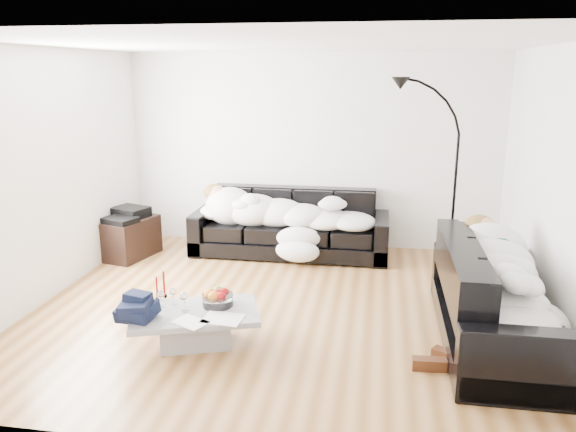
% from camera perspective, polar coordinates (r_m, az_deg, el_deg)
% --- Properties ---
extents(ground, '(5.00, 5.00, 0.00)m').
position_cam_1_polar(ground, '(5.82, -0.49, -9.34)').
color(ground, brown).
rests_on(ground, ground).
extents(wall_back, '(5.00, 0.02, 2.60)m').
position_cam_1_polar(wall_back, '(7.62, 2.42, 6.57)').
color(wall_back, silver).
rests_on(wall_back, ground).
extents(wall_left, '(0.02, 4.50, 2.60)m').
position_cam_1_polar(wall_left, '(6.35, -23.39, 3.75)').
color(wall_left, silver).
rests_on(wall_left, ground).
extents(wall_right, '(0.02, 4.50, 2.60)m').
position_cam_1_polar(wall_right, '(5.58, 25.70, 2.15)').
color(wall_right, silver).
rests_on(wall_right, ground).
extents(ceiling, '(5.00, 5.00, 0.00)m').
position_cam_1_polar(ceiling, '(5.33, -0.55, 17.15)').
color(ceiling, white).
rests_on(ceiling, ground).
extents(sofa_back, '(2.55, 0.88, 0.83)m').
position_cam_1_polar(sofa_back, '(7.36, 0.22, -0.73)').
color(sofa_back, black).
rests_on(sofa_back, ground).
extents(sofa_right, '(0.93, 2.18, 0.88)m').
position_cam_1_polar(sofa_right, '(5.33, 20.55, -7.53)').
color(sofa_right, black).
rests_on(sofa_right, ground).
extents(sleeper_back, '(2.16, 0.75, 0.43)m').
position_cam_1_polar(sleeper_back, '(7.26, 0.16, 0.83)').
color(sleeper_back, white).
rests_on(sleeper_back, sofa_back).
extents(sleeper_right, '(0.79, 1.87, 0.46)m').
position_cam_1_polar(sleeper_right, '(5.26, 20.75, -5.43)').
color(sleeper_right, white).
rests_on(sleeper_right, sofa_right).
extents(teal_cushion, '(0.42, 0.38, 0.20)m').
position_cam_1_polar(teal_cushion, '(5.85, 19.01, -2.52)').
color(teal_cushion, '#0A4737').
rests_on(teal_cushion, sofa_right).
extents(coffee_table, '(1.24, 0.96, 0.32)m').
position_cam_1_polar(coffee_table, '(5.11, -9.37, -11.14)').
color(coffee_table, '#939699').
rests_on(coffee_table, ground).
extents(fruit_bowl, '(0.28, 0.28, 0.17)m').
position_cam_1_polar(fruit_bowl, '(5.09, -7.17, -8.12)').
color(fruit_bowl, white).
rests_on(fruit_bowl, coffee_table).
extents(wine_glass_a, '(0.08, 0.08, 0.16)m').
position_cam_1_polar(wine_glass_a, '(5.18, -11.59, -8.01)').
color(wine_glass_a, white).
rests_on(wine_glass_a, coffee_table).
extents(wine_glass_b, '(0.08, 0.08, 0.15)m').
position_cam_1_polar(wine_glass_b, '(5.15, -12.78, -8.22)').
color(wine_glass_b, white).
rests_on(wine_glass_b, coffee_table).
extents(wine_glass_c, '(0.09, 0.09, 0.18)m').
position_cam_1_polar(wine_glass_c, '(5.01, -10.49, -8.57)').
color(wine_glass_c, white).
rests_on(wine_glass_c, coffee_table).
extents(candle_left, '(0.05, 0.05, 0.22)m').
position_cam_1_polar(candle_left, '(5.29, -13.17, -7.21)').
color(candle_left, maroon).
rests_on(candle_left, coffee_table).
extents(candle_right, '(0.06, 0.06, 0.25)m').
position_cam_1_polar(candle_right, '(5.34, -12.48, -6.81)').
color(candle_right, maroon).
rests_on(candle_right, coffee_table).
extents(newspaper_a, '(0.35, 0.28, 0.01)m').
position_cam_1_polar(newspaper_a, '(4.86, -6.66, -10.28)').
color(newspaper_a, silver).
rests_on(newspaper_a, coffee_table).
extents(newspaper_b, '(0.34, 0.31, 0.01)m').
position_cam_1_polar(newspaper_b, '(4.84, -9.88, -10.54)').
color(newspaper_b, silver).
rests_on(newspaper_b, coffee_table).
extents(navy_jacket, '(0.38, 0.34, 0.17)m').
position_cam_1_polar(navy_jacket, '(4.95, -15.48, -8.28)').
color(navy_jacket, black).
rests_on(navy_jacket, coffee_table).
extents(shoes, '(0.52, 0.41, 0.11)m').
position_cam_1_polar(shoes, '(4.92, 15.05, -13.94)').
color(shoes, '#472311').
rests_on(shoes, ground).
extents(av_cabinet, '(0.68, 0.84, 0.51)m').
position_cam_1_polar(av_cabinet, '(7.58, -15.88, -2.13)').
color(av_cabinet, black).
rests_on(av_cabinet, ground).
extents(stereo, '(0.53, 0.47, 0.13)m').
position_cam_1_polar(stereo, '(7.50, -16.05, 0.20)').
color(stereo, black).
rests_on(stereo, av_cabinet).
extents(floor_lamp, '(0.78, 0.47, 2.02)m').
position_cam_1_polar(floor_lamp, '(6.94, 16.59, 2.75)').
color(floor_lamp, black).
rests_on(floor_lamp, ground).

